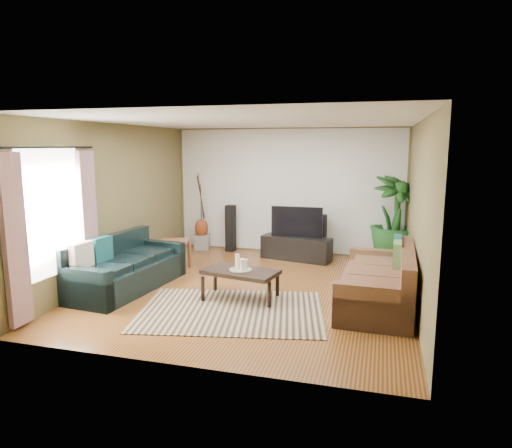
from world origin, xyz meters
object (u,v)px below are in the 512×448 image
(coffee_table, at_px, (241,285))
(speaker_right, at_px, (322,236))
(television, at_px, (297,222))
(sofa_left, at_px, (126,263))
(potted_plant, at_px, (395,219))
(side_table, at_px, (174,255))
(tv_stand, at_px, (296,248))
(vase, at_px, (202,228))
(pedestal, at_px, (202,242))
(speaker_left, at_px, (231,228))
(sofa_right, at_px, (377,277))

(coffee_table, xyz_separation_m, speaker_right, (0.84, 3.02, 0.22))
(coffee_table, height_order, television, television)
(sofa_left, height_order, coffee_table, sofa_left)
(potted_plant, distance_m, side_table, 4.41)
(tv_stand, height_order, vase, vase)
(speaker_right, xyz_separation_m, pedestal, (-2.71, -0.00, -0.29))
(television, distance_m, side_table, 2.56)
(speaker_left, height_order, pedestal, speaker_left)
(sofa_right, bearing_deg, potted_plant, 175.91)
(pedestal, bearing_deg, speaker_right, 0.08)
(speaker_left, bearing_deg, pedestal, -174.73)
(speaker_left, bearing_deg, potted_plant, 4.65)
(speaker_left, relative_size, side_table, 1.84)
(tv_stand, relative_size, television, 1.36)
(tv_stand, height_order, pedestal, tv_stand)
(potted_plant, bearing_deg, speaker_right, 179.27)
(sofa_left, distance_m, potted_plant, 5.23)
(speaker_left, relative_size, pedestal, 3.12)
(sofa_right, xyz_separation_m, television, (-1.64, 2.34, 0.37))
(pedestal, relative_size, side_table, 0.59)
(sofa_right, xyz_separation_m, potted_plant, (0.28, 2.70, 0.45))
(sofa_left, bearing_deg, speaker_left, -8.91)
(speaker_left, bearing_deg, vase, -174.73)
(sofa_right, relative_size, speaker_left, 2.17)
(tv_stand, relative_size, vase, 3.41)
(sofa_right, bearing_deg, coffee_table, -79.42)
(tv_stand, relative_size, pedestal, 4.37)
(sofa_right, xyz_separation_m, pedestal, (-3.88, 2.71, -0.26))
(tv_stand, relative_size, side_table, 2.57)
(sofa_left, height_order, sofa_right, same)
(sofa_right, distance_m, pedestal, 4.74)
(sofa_left, distance_m, sofa_right, 3.98)
(sofa_left, bearing_deg, side_table, -4.86)
(coffee_table, bearing_deg, speaker_left, 122.89)
(sofa_left, xyz_separation_m, potted_plant, (4.25, 3.01, 0.45))
(sofa_right, bearing_deg, vase, -123.00)
(speaker_left, height_order, side_table, speaker_left)
(sofa_right, bearing_deg, television, -143.12)
(coffee_table, bearing_deg, potted_plant, 64.17)
(tv_stand, distance_m, side_table, 2.50)
(pedestal, bearing_deg, sofa_left, -91.57)
(sofa_left, bearing_deg, tv_stand, -36.00)
(tv_stand, distance_m, speaker_left, 1.62)
(speaker_left, distance_m, potted_plant, 3.49)
(sofa_left, bearing_deg, pedestal, 3.90)
(speaker_right, bearing_deg, side_table, -134.89)
(coffee_table, xyz_separation_m, vase, (-1.87, 3.02, 0.25))
(sofa_left, height_order, television, television)
(coffee_table, distance_m, potted_plant, 3.83)
(sofa_left, distance_m, pedestal, 3.03)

